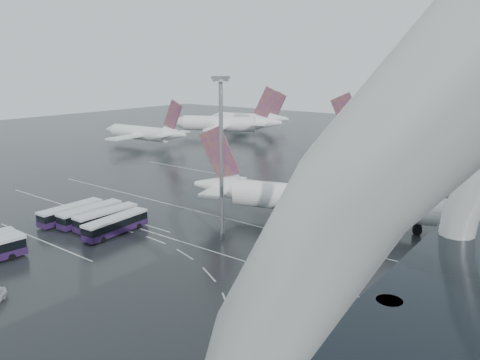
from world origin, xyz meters
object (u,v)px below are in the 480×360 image
Objects in this scene: airliner_main at (317,201)px; gse_cart_belly_d at (476,237)px; bus_row_near_b at (90,214)px; gse_cart_belly_c at (322,230)px; jet_remote_far at (249,119)px; bus_row_near_a at (71,213)px; bus_row_near_c at (106,217)px; airliner_gate_b at (430,153)px; jet_remote_mid at (227,124)px; airliner_gate_c at (466,133)px; floodlight_mast at (221,140)px; gse_cart_belly_e at (391,215)px; bus_row_near_d at (116,224)px; jet_remote_west at (145,133)px.

airliner_main is 27.12m from gse_cart_belly_d.
bus_row_near_b is 5.18× the size of gse_cart_belly_c.
bus_row_near_a is at bearing 103.28° from jet_remote_far.
gse_cart_belly_c is (33.16, 20.33, -1.01)m from bus_row_near_c.
gse_cart_belly_c is at bearing -102.72° from airliner_gate_b.
airliner_gate_b reaches higher than bus_row_near_a.
jet_remote_far reaches higher than gse_cart_belly_c.
bus_row_near_c is at bearing -124.75° from airliner_gate_b.
gse_cart_belly_d is at bearing -61.20° from bus_row_near_b.
gse_cart_belly_d is at bearing 125.19° from jet_remote_mid.
airliner_gate_c is at bearing 80.79° from airliner_gate_b.
bus_row_near_b is at bearing 92.67° from jet_remote_mid.
bus_row_near_a is at bearing -160.46° from floodlight_mast.
jet_remote_far is 137.65m from bus_row_near_c.
bus_row_near_c is 5.02× the size of gse_cart_belly_e.
bus_row_near_c is at bearing -80.69° from bus_row_near_b.
bus_row_near_c is at bearing -157.22° from airliner_main.
gse_cart_belly_c is (36.99, 21.03, -1.04)m from bus_row_near_b.
bus_row_near_d is at bearing -145.49° from gse_cart_belly_d.
jet_remote_far is 17.73× the size of gse_cart_belly_d.
gse_cart_belly_c is (85.67, -78.81, -4.70)m from jet_remote_mid.
jet_remote_west is at bearing 139.63° from airliner_main.
bus_row_near_b is 3.89m from bus_row_near_c.
airliner_gate_b reaches higher than bus_row_near_c.
airliner_gate_c is 1.89× the size of floodlight_mast.
jet_remote_far is at bearing 22.99° from bus_row_near_d.
bus_row_near_c is at bearing 68.04° from bus_row_near_d.
bus_row_near_b is 42.56m from gse_cart_belly_c.
gse_cart_belly_e is at bearing -50.64° from bus_row_near_b.
floodlight_mast is (-12.30, -73.98, 11.66)m from airliner_gate_b.
jet_remote_mid is 117.81m from floodlight_mast.
jet_remote_west is 121.74m from gse_cart_belly_d.
jet_remote_far is at bearing 23.05° from bus_row_near_b.
jet_remote_far is at bearing -97.51° from jet_remote_west.
floodlight_mast is at bearing 141.27° from jet_remote_west.
airliner_gate_c is (-3.32, 55.96, -0.78)m from airliner_gate_b.
airliner_gate_c is at bearing 72.41° from airliner_main.
bus_row_near_d is at bearing 96.29° from jet_remote_mid.
jet_remote_mid is at bearing 24.91° from bus_row_near_b.
airliner_main is at bearing 114.58° from jet_remote_mid.
jet_remote_west is at bearing -133.18° from airliner_gate_c.
airliner_main is at bearing 127.64° from gse_cart_belly_c.
airliner_gate_b is 88.13m from bus_row_near_d.
floodlight_mast is (24.80, 8.50, 15.28)m from bus_row_near_b.
gse_cart_belly_d is 15.90m from gse_cart_belly_e.
airliner_main is 1.27× the size of jet_remote_west.
gse_cart_belly_e is at bearing 56.87° from floodlight_mast.
floodlight_mast reaches higher than airliner_gate_b.
gse_cart_belly_d is 0.94× the size of gse_cart_belly_e.
bus_row_near_b reaches higher than bus_row_near_c.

